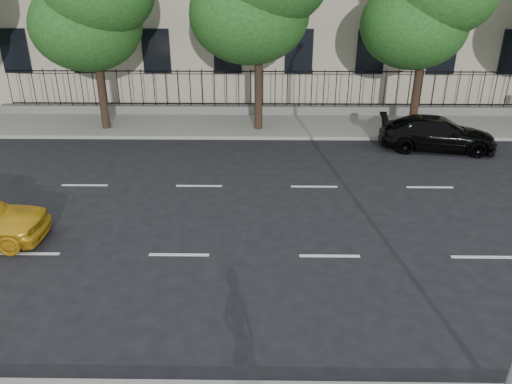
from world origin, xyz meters
TOP-DOWN VIEW (x-y plane):
  - ground at (0.00, 0.00)m, footprint 120.00×120.00m
  - far_sidewalk at (0.00, 14.00)m, footprint 60.00×4.00m
  - lane_markings at (0.00, 4.75)m, footprint 49.60×4.62m
  - iron_fence at (0.00, 15.70)m, footprint 30.00×0.50m
  - black_sedan at (5.39, 10.92)m, footprint 4.89×2.53m

SIDE VIEW (x-z plane):
  - ground at x=0.00m, z-range 0.00..0.00m
  - lane_markings at x=0.00m, z-range 0.00..0.01m
  - far_sidewalk at x=0.00m, z-range 0.00..0.15m
  - iron_fence at x=0.00m, z-range -0.45..1.75m
  - black_sedan at x=5.39m, z-range 0.00..1.36m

